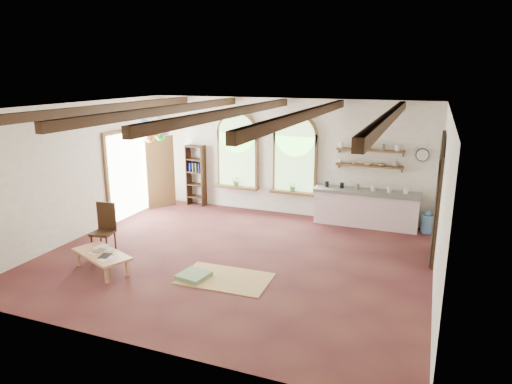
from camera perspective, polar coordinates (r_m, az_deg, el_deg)
The scene contains 27 objects.
floor at distance 9.92m, azimuth -2.73°, elevation -8.22°, with size 8.00×8.00×0.00m, color brown.
ceiling_beams at distance 9.16m, azimuth -2.97°, elevation 9.93°, with size 6.20×6.80×0.18m, color #311F0F, non-canonical shape.
window_left at distance 13.02m, azimuth -2.34°, elevation 4.86°, with size 1.30×0.28×2.20m.
window_right at distance 12.45m, azimuth 4.87°, elevation 4.36°, with size 1.30×0.28×2.20m.
left_doorway at distance 13.01m, azimuth -15.60°, elevation 2.15°, with size 0.10×1.90×2.50m, color brown.
right_doorway at distance 10.21m, azimuth 21.60°, elevation -2.04°, with size 0.10×1.30×2.40m, color black.
kitchen_counter at distance 12.11m, azimuth 13.56°, elevation -1.94°, with size 2.68×0.62×0.94m.
wall_shelf_lower at distance 12.02m, azimuth 13.99°, elevation 3.20°, with size 1.70×0.24×0.04m, color brown.
wall_shelf_upper at distance 11.95m, azimuth 14.11°, elevation 5.08°, with size 1.70×0.24×0.04m, color brown.
wall_clock at distance 11.94m, azimuth 20.10°, elevation 4.37°, with size 0.32×0.32×0.04m, color black.
bookshelf at distance 13.64m, azimuth -7.50°, elevation 2.06°, with size 0.53×0.32×1.80m.
coffee_table at distance 9.67m, azimuth -18.75°, elevation -7.48°, with size 1.48×1.08×0.38m.
side_chair at distance 10.63m, azimuth -18.46°, elevation -5.55°, with size 0.50×0.50×1.10m.
floor_mat at distance 8.98m, azimuth -3.88°, elevation -10.73°, with size 1.73×1.07×0.02m, color tan.
floor_cushion at distance 9.07m, azimuth -7.81°, elevation -10.33°, with size 0.54×0.54×0.09m, color #6E8D61.
water_jug_a at distance 12.11m, azimuth 17.24°, elevation -3.38°, with size 0.29×0.29×0.55m.
water_jug_b at distance 12.08m, azimuth 20.65°, elevation -3.63°, with size 0.30×0.30×0.59m.
balloon_cluster at distance 12.91m, azimuth -12.69°, elevation 7.54°, with size 0.88×0.99×1.16m.
table_book at distance 9.82m, azimuth -19.38°, elevation -6.84°, with size 0.18×0.25×0.02m, color olive.
tablet at distance 9.48m, azimuth -18.34°, elevation -7.58°, with size 0.19×0.27×0.01m, color black.
potted_plant_left at distance 13.09m, azimuth -2.49°, elevation 1.41°, with size 0.27×0.23×0.30m, color #598C4C.
potted_plant_right at distance 12.52m, azimuth 4.66°, elevation 0.76°, with size 0.27×0.23×0.30m, color #598C4C.
shelf_cup_a at distance 12.12m, azimuth 10.49°, elevation 3.82°, with size 0.12×0.10×0.10m, color white.
shelf_cup_b at distance 12.07m, azimuth 12.12°, elevation 3.67°, with size 0.10×0.10×0.09m, color beige.
shelf_bowl_a at distance 12.02m, azimuth 13.77°, elevation 3.44°, with size 0.22×0.22×0.05m, color beige.
shelf_bowl_b at distance 11.98m, azimuth 15.42°, elevation 3.31°, with size 0.20×0.20×0.06m, color #8C664C.
shelf_vase at distance 11.94m, azimuth 17.11°, elevation 3.47°, with size 0.18×0.18×0.19m, color slate.
Camera 1 is at (3.74, -8.33, 3.87)m, focal length 32.00 mm.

